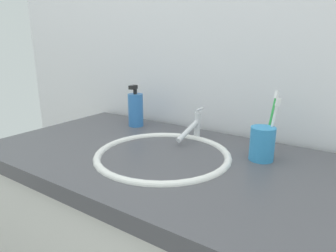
{
  "coord_description": "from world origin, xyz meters",
  "views": [
    {
      "loc": [
        0.54,
        -0.72,
        1.2
      ],
      "look_at": [
        0.04,
        0.02,
        0.95
      ],
      "focal_mm": 31.39,
      "sensor_mm": 36.0,
      "label": 1
    }
  ],
  "objects_px": {
    "toothbrush_white": "(272,124)",
    "soap_dispenser": "(136,109)",
    "faucet": "(193,127)",
    "toothbrush_green": "(271,119)",
    "toothbrush_cup": "(262,144)"
  },
  "relations": [
    {
      "from": "soap_dispenser",
      "to": "faucet",
      "type": "bearing_deg",
      "value": -4.59
    },
    {
      "from": "toothbrush_cup",
      "to": "toothbrush_green",
      "type": "height_order",
      "value": "toothbrush_green"
    },
    {
      "from": "faucet",
      "to": "toothbrush_white",
      "type": "bearing_deg",
      "value": -7.15
    },
    {
      "from": "toothbrush_cup",
      "to": "soap_dispenser",
      "type": "height_order",
      "value": "soap_dispenser"
    },
    {
      "from": "soap_dispenser",
      "to": "toothbrush_cup",
      "type": "bearing_deg",
      "value": -8.27
    },
    {
      "from": "soap_dispenser",
      "to": "toothbrush_green",
      "type": "bearing_deg",
      "value": -2.6
    },
    {
      "from": "toothbrush_cup",
      "to": "toothbrush_green",
      "type": "bearing_deg",
      "value": 85.38
    },
    {
      "from": "toothbrush_cup",
      "to": "soap_dispenser",
      "type": "relative_size",
      "value": 0.58
    },
    {
      "from": "faucet",
      "to": "toothbrush_cup",
      "type": "height_order",
      "value": "faucet"
    },
    {
      "from": "toothbrush_white",
      "to": "soap_dispenser",
      "type": "bearing_deg",
      "value": 174.14
    },
    {
      "from": "toothbrush_white",
      "to": "soap_dispenser",
      "type": "distance_m",
      "value": 0.59
    },
    {
      "from": "faucet",
      "to": "toothbrush_green",
      "type": "relative_size",
      "value": 0.88
    },
    {
      "from": "faucet",
      "to": "toothbrush_cup",
      "type": "bearing_deg",
      "value": -12.22
    },
    {
      "from": "faucet",
      "to": "toothbrush_green",
      "type": "xyz_separation_m",
      "value": [
        0.27,
        -0.0,
        0.07
      ]
    },
    {
      "from": "toothbrush_white",
      "to": "soap_dispenser",
      "type": "xyz_separation_m",
      "value": [
        -0.58,
        0.06,
        -0.04
      ]
    }
  ]
}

